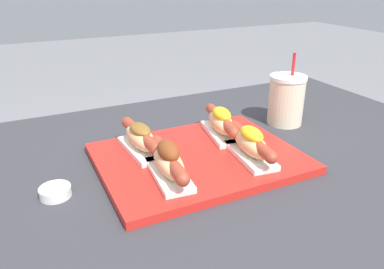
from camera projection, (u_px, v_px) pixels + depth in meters
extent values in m
cube|color=red|center=(196.00, 158.00, 0.84)|extent=(0.44, 0.34, 0.02)
cube|color=white|center=(169.00, 174.00, 0.74)|extent=(0.07, 0.16, 0.01)
ellipsoid|color=#E5C184|center=(168.00, 162.00, 0.73)|extent=(0.06, 0.14, 0.04)
cylinder|color=#9E3D28|center=(168.00, 159.00, 0.73)|extent=(0.04, 0.17, 0.03)
sphere|color=#9E3D28|center=(183.00, 180.00, 0.66)|extent=(0.03, 0.03, 0.03)
sphere|color=#9E3D28|center=(156.00, 141.00, 0.80)|extent=(0.03, 0.03, 0.03)
ellipsoid|color=brown|center=(168.00, 151.00, 0.72)|extent=(0.05, 0.08, 0.04)
cube|color=white|center=(250.00, 155.00, 0.82)|extent=(0.08, 0.16, 0.01)
ellipsoid|color=#E5C184|center=(251.00, 143.00, 0.81)|extent=(0.06, 0.14, 0.04)
cylinder|color=#9E3D28|center=(251.00, 140.00, 0.81)|extent=(0.05, 0.17, 0.03)
sphere|color=#9E3D28|center=(272.00, 158.00, 0.73)|extent=(0.03, 0.03, 0.03)
sphere|color=#9E3D28|center=(234.00, 126.00, 0.88)|extent=(0.03, 0.03, 0.03)
ellipsoid|color=yellow|center=(252.00, 134.00, 0.80)|extent=(0.05, 0.08, 0.03)
cube|color=white|center=(141.00, 149.00, 0.85)|extent=(0.07, 0.16, 0.01)
ellipsoid|color=#E5C184|center=(141.00, 138.00, 0.84)|extent=(0.06, 0.14, 0.04)
cylinder|color=#9E3D28|center=(140.00, 135.00, 0.83)|extent=(0.04, 0.17, 0.03)
sphere|color=#9E3D28|center=(156.00, 149.00, 0.77)|extent=(0.03, 0.03, 0.03)
sphere|color=#9E3D28|center=(127.00, 122.00, 0.90)|extent=(0.03, 0.03, 0.03)
ellipsoid|color=brown|center=(140.00, 129.00, 0.83)|extent=(0.04, 0.08, 0.02)
cube|color=white|center=(221.00, 133.00, 0.93)|extent=(0.09, 0.16, 0.01)
ellipsoid|color=#E5C184|center=(221.00, 123.00, 0.92)|extent=(0.07, 0.14, 0.04)
cylinder|color=#9E3D28|center=(222.00, 120.00, 0.92)|extent=(0.06, 0.17, 0.03)
sphere|color=#9E3D28|center=(234.00, 133.00, 0.84)|extent=(0.03, 0.03, 0.03)
sphere|color=#9E3D28|center=(211.00, 108.00, 0.99)|extent=(0.03, 0.03, 0.03)
ellipsoid|color=yellow|center=(222.00, 114.00, 0.91)|extent=(0.05, 0.08, 0.03)
cylinder|color=white|center=(55.00, 192.00, 0.71)|extent=(0.06, 0.06, 0.02)
cylinder|color=beige|center=(55.00, 189.00, 0.71)|extent=(0.05, 0.05, 0.01)
cylinder|color=beige|center=(286.00, 102.00, 1.03)|extent=(0.10, 0.10, 0.13)
cylinder|color=white|center=(289.00, 78.00, 1.00)|extent=(0.10, 0.10, 0.01)
cylinder|color=red|center=(294.00, 64.00, 0.99)|extent=(0.01, 0.01, 0.06)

